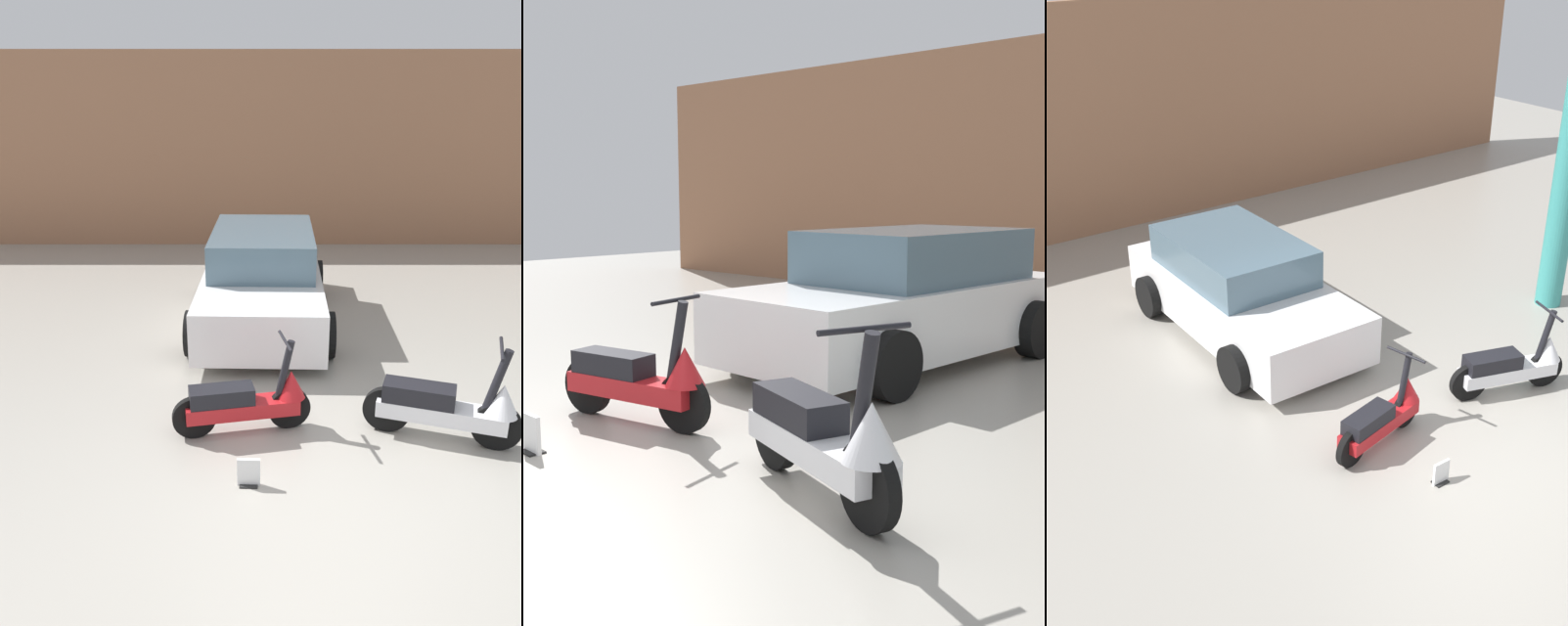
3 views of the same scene
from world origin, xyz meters
TOP-DOWN VIEW (x-y plane):
  - ground_plane at (0.00, 0.00)m, footprint 28.00×28.00m
  - scooter_front_left at (-0.64, 1.06)m, footprint 1.38×0.57m
  - scooter_front_right at (1.29, 0.90)m, footprint 1.45×0.74m
  - car_rear_left at (-0.49, 4.17)m, footprint 1.98×3.95m
  - placard_near_left_scooter at (-0.62, 0.17)m, footprint 0.20×0.13m

SIDE VIEW (x-z plane):
  - ground_plane at x=0.00m, z-range 0.00..0.00m
  - placard_near_left_scooter at x=-0.62m, z-range -0.02..0.24m
  - scooter_front_left at x=-0.64m, z-range -0.14..0.83m
  - scooter_front_right at x=1.29m, z-range -0.15..0.90m
  - car_rear_left at x=-0.49m, z-range -0.03..1.30m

